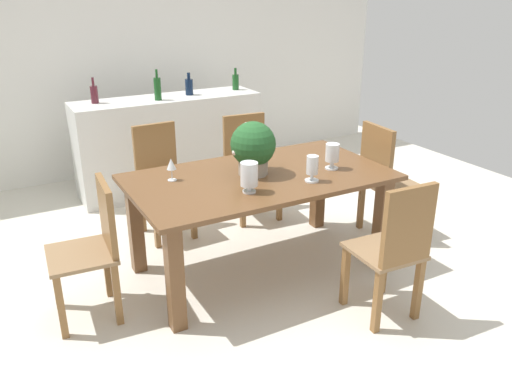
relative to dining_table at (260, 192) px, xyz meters
name	(u,v)px	position (x,y,z in m)	size (l,w,h in m)	color
ground_plane	(248,257)	(0.00, 0.19, -0.64)	(7.04, 7.04, 0.00)	silver
back_wall	(140,57)	(0.00, 2.79, 0.66)	(6.40, 0.10, 2.60)	white
dining_table	(260,192)	(0.00, 0.00, 0.00)	(1.89, 1.06, 0.77)	brown
chair_near_right	(395,247)	(0.42, -0.98, -0.11)	(0.42, 0.44, 0.96)	brown
chair_foot_end	(383,176)	(1.21, 0.01, -0.09)	(0.45, 0.46, 0.99)	brown
chair_head_end	(94,243)	(-1.22, -0.01, -0.12)	(0.44, 0.46, 0.92)	brown
chair_far_left	(161,175)	(-0.43, 0.99, -0.11)	(0.42, 0.45, 0.96)	brown
chair_far_right	(249,160)	(0.43, 0.99, -0.11)	(0.48, 0.49, 0.94)	brown
flower_centerpiece	(253,147)	(-0.03, 0.05, 0.34)	(0.33, 0.34, 0.39)	gray
crystal_vase_left	(312,167)	(0.26, -0.29, 0.24)	(0.10, 0.10, 0.19)	silver
crystal_vase_center_near	(249,175)	(-0.22, -0.26, 0.25)	(0.12, 0.12, 0.21)	silver
crystal_vase_right	(332,154)	(0.54, -0.14, 0.25)	(0.10, 0.10, 0.19)	silver
wine_glass	(171,165)	(-0.60, 0.20, 0.24)	(0.07, 0.07, 0.16)	silver
kitchen_counter	(170,144)	(0.00, 1.95, -0.14)	(1.92, 0.52, 0.99)	silver
wine_bottle_green	(94,94)	(-0.70, 2.02, 0.44)	(0.07, 0.07, 0.25)	#511E28
wine_bottle_tall	(236,81)	(0.81, 2.00, 0.44)	(0.07, 0.07, 0.23)	#194C1E
wine_bottle_clear	(189,86)	(0.25, 1.97, 0.44)	(0.08, 0.08, 0.23)	#0F1E38
wine_bottle_dark	(158,88)	(-0.12, 1.87, 0.47)	(0.07, 0.07, 0.30)	#194C1E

